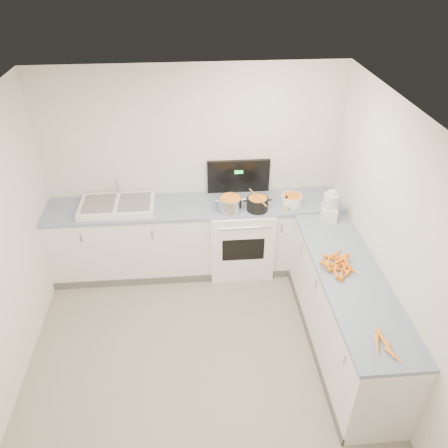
{
  "coord_description": "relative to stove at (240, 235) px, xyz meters",
  "views": [
    {
      "loc": [
        -0.02,
        -2.72,
        3.64
      ],
      "look_at": [
        0.3,
        1.1,
        1.05
      ],
      "focal_mm": 35.0,
      "sensor_mm": 36.0,
      "label": 1
    }
  ],
  "objects": [
    {
      "name": "spice_jar",
      "position": [
        0.5,
        -0.21,
        0.51
      ],
      "size": [
        0.05,
        0.05,
        0.08
      ],
      "primitive_type": "cylinder",
      "color": "#E5B266",
      "rests_on": "counter_back"
    },
    {
      "name": "wall_right",
      "position": [
        1.2,
        -1.69,
        0.78
      ],
      "size": [
        0.0,
        4.0,
        2.5
      ],
      "primitive_type": null,
      "rotation": [
        1.57,
        0.0,
        -1.57
      ],
      "color": "silver",
      "rests_on": "ground"
    },
    {
      "name": "peelings",
      "position": [
        -1.66,
        0.01,
        0.54
      ],
      "size": [
        0.22,
        0.25,
        0.01
      ],
      "color": "tan",
      "rests_on": "sink"
    },
    {
      "name": "counter_right",
      "position": [
        0.9,
        -1.39,
        -0.0
      ],
      "size": [
        0.62,
        2.2,
        0.94
      ],
      "color": "white",
      "rests_on": "ground"
    },
    {
      "name": "stove",
      "position": [
        0.0,
        0.0,
        0.0
      ],
      "size": [
        0.76,
        0.65,
        1.36
      ],
      "color": "white",
      "rests_on": "ground"
    },
    {
      "name": "food_processor",
      "position": [
        0.94,
        -0.41,
        0.62
      ],
      "size": [
        0.21,
        0.24,
        0.35
      ],
      "color": "white",
      "rests_on": "counter_right"
    },
    {
      "name": "wooden_spoon",
      "position": [
        0.17,
        -0.16,
        0.63
      ],
      "size": [
        0.15,
        0.41,
        0.02
      ],
      "primitive_type": "cylinder",
      "rotation": [
        1.57,
        0.0,
        0.32
      ],
      "color": "#AD7A47",
      "rests_on": "black_pot"
    },
    {
      "name": "steel_pot",
      "position": [
        -0.14,
        -0.15,
        0.54
      ],
      "size": [
        0.29,
        0.29,
        0.19
      ],
      "primitive_type": "cylinder",
      "rotation": [
        0.0,
        0.0,
        0.08
      ],
      "color": "silver",
      "rests_on": "stove"
    },
    {
      "name": "peeled_carrots",
      "position": [
        0.87,
        -2.25,
        0.49
      ],
      "size": [
        0.19,
        0.35,
        0.04
      ],
      "color": "orange",
      "rests_on": "counter_right"
    },
    {
      "name": "mixing_bowl",
      "position": [
        0.59,
        -0.07,
        0.52
      ],
      "size": [
        0.32,
        0.32,
        0.12
      ],
      "primitive_type": "cylinder",
      "rotation": [
        0.0,
        0.0,
        -0.32
      ],
      "color": "white",
      "rests_on": "counter_back"
    },
    {
      "name": "extract_bottle",
      "position": [
        0.52,
        -0.12,
        0.53
      ],
      "size": [
        0.05,
        0.05,
        0.12
      ],
      "primitive_type": "cylinder",
      "color": "#593319",
      "rests_on": "counter_back"
    },
    {
      "name": "ceiling",
      "position": [
        -0.55,
        -1.69,
        2.03
      ],
      "size": [
        3.5,
        4.0,
        0.0
      ],
      "primitive_type": null,
      "rotation": [
        3.14,
        0.0,
        0.0
      ],
      "color": "silver",
      "rests_on": "ground"
    },
    {
      "name": "sink",
      "position": [
        -1.45,
        0.02,
        0.5
      ],
      "size": [
        0.86,
        0.52,
        0.31
      ],
      "color": "white",
      "rests_on": "counter_back"
    },
    {
      "name": "counter_back",
      "position": [
        -0.55,
        0.01,
        -0.0
      ],
      "size": [
        3.5,
        0.62,
        0.94
      ],
      "color": "white",
      "rests_on": "ground"
    },
    {
      "name": "floor",
      "position": [
        -0.55,
        -1.69,
        -0.47
      ],
      "size": [
        3.5,
        4.0,
        0.0
      ],
      "primitive_type": null,
      "color": "gray",
      "rests_on": "ground"
    },
    {
      "name": "carrot_pile",
      "position": [
        0.8,
        -1.25,
        0.5
      ],
      "size": [
        0.35,
        0.48,
        0.09
      ],
      "color": "orange",
      "rests_on": "counter_right"
    },
    {
      "name": "black_pot",
      "position": [
        0.17,
        -0.16,
        0.53
      ],
      "size": [
        0.26,
        0.26,
        0.18
      ],
      "primitive_type": "cylinder",
      "rotation": [
        0.0,
        0.0,
        0.04
      ],
      "color": "black",
      "rests_on": "stove"
    },
    {
      "name": "wall_back",
      "position": [
        -0.55,
        0.31,
        0.78
      ],
      "size": [
        3.5,
        0.0,
        2.5
      ],
      "primitive_type": null,
      "rotation": [
        1.57,
        0.0,
        0.0
      ],
      "color": "silver",
      "rests_on": "ground"
    }
  ]
}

